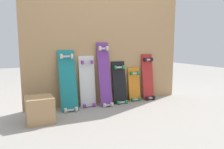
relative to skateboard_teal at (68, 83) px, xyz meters
The scene contains 9 objects.
ground_plane 0.72m from the skateboard_teal, ahead, with size 12.00×12.00×0.00m, color #9E9991.
plywood_wall_panel 0.87m from the skateboard_teal, 12.95° to the left, with size 2.37×0.04×1.90m, color tan.
skateboard_teal is the anchor object (origin of this frame).
skateboard_white 0.29m from the skateboard_teal, 13.11° to the left, with size 0.22×0.15×0.77m.
skateboard_purple 0.52m from the skateboard_teal, ahead, with size 0.17×0.26×0.95m.
skateboard_black 0.77m from the skateboard_teal, ahead, with size 0.21×0.20×0.68m.
skateboard_orange 1.04m from the skateboard_teal, ahead, with size 0.19×0.14×0.58m.
skateboard_red 1.26m from the skateboard_teal, ahead, with size 0.19×0.18×0.77m.
wooden_crate 0.54m from the skateboard_teal, 140.82° to the right, with size 0.28×0.28×0.28m, color tan.
Camera 1 is at (-1.17, -2.72, 0.83)m, focal length 33.21 mm.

